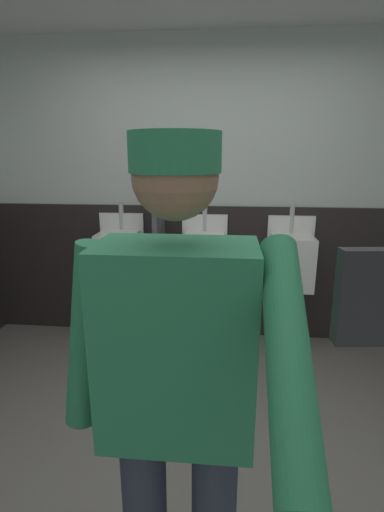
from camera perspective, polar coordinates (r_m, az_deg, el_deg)
The scene contains 9 objects.
ground_plane at distance 2.33m, azimuth -0.23°, elevation -31.10°, with size 4.73×3.98×0.04m, color slate.
wall_back at distance 3.36m, azimuth 2.70°, elevation 9.23°, with size 4.73×0.12×2.61m, color silver.
wainscot_band_back at distance 3.44m, azimuth 2.49°, elevation -2.48°, with size 4.13×0.03×1.22m, color black.
urinal_left at distance 3.38m, azimuth -11.01°, elevation -0.10°, with size 0.40×0.34×1.24m.
urinal_middle at distance 3.25m, azimuth 1.79°, elevation -0.44°, with size 0.40×0.34×1.24m.
urinal_right at distance 3.29m, azimuth 14.92°, elevation -0.76°, with size 0.40×0.34×1.24m.
privacy_divider_panel at distance 3.19m, azimuth -5.02°, elevation 2.38°, with size 0.04×0.40×0.90m, color #4C4C51.
person at distance 1.13m, azimuth -2.27°, elevation -20.41°, with size 0.64×0.60×1.72m.
cell_phone at distance 0.46m, azimuth 24.77°, elevation -5.77°, with size 0.06×0.02×0.11m, color black.
Camera 1 is at (0.16, -1.59, 1.67)m, focal length 26.15 mm.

